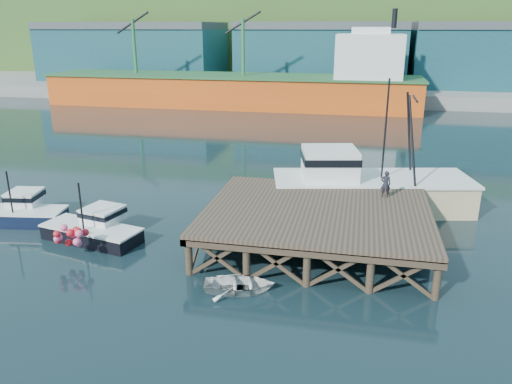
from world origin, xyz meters
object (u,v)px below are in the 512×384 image
(boat_navy, at_px, (20,211))
(boat_black, at_px, (94,228))
(dinghy, at_px, (239,284))
(trawler, at_px, (367,183))
(dockworker, at_px, (386,184))

(boat_navy, xyz_separation_m, boat_black, (5.77, -1.44, -0.05))
(dinghy, bearing_deg, trawler, -35.89)
(trawler, bearing_deg, boat_navy, -173.84)
(boat_black, xyz_separation_m, trawler, (14.99, 8.30, 1.09))
(boat_black, bearing_deg, dockworker, 28.45)
(boat_navy, relative_size, boat_black, 0.95)
(boat_navy, xyz_separation_m, dockworker, (21.71, 3.12, 2.20))
(boat_black, bearing_deg, boat_navy, 178.52)
(trawler, distance_m, dockworker, 4.03)
(boat_black, height_order, dinghy, boat_black)
(dinghy, bearing_deg, dockworker, -48.79)
(dinghy, bearing_deg, boat_black, 55.50)
(boat_navy, height_order, trawler, trawler)
(boat_black, xyz_separation_m, dockworker, (15.93, 4.56, 2.25))
(boat_navy, relative_size, dinghy, 1.79)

